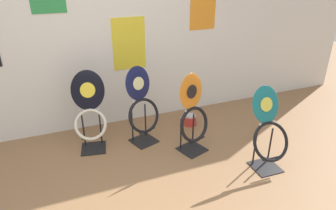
{
  "coord_description": "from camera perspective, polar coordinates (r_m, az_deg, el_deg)",
  "views": [
    {
      "loc": [
        -0.5,
        -1.68,
        1.97
      ],
      "look_at": [
        0.62,
        1.11,
        0.55
      ],
      "focal_mm": 32.0,
      "sensor_mm": 36.0,
      "label": 1
    }
  ],
  "objects": [
    {
      "name": "toilet_seat_display_orange_sun",
      "position": [
        3.34,
        4.8,
        -2.36
      ],
      "size": [
        0.43,
        0.35,
        0.92
      ],
      "color": "black",
      "rests_on": "ground_plane"
    },
    {
      "name": "paint_can",
      "position": [
        4.04,
        4.22,
        -2.77
      ],
      "size": [
        0.17,
        0.17,
        0.14
      ],
      "color": "red",
      "rests_on": "ground_plane"
    },
    {
      "name": "toilet_seat_display_teal_sax",
      "position": [
        3.23,
        18.62,
        -5.11
      ],
      "size": [
        0.42,
        0.37,
        0.87
      ],
      "color": "black",
      "rests_on": "ground_plane"
    },
    {
      "name": "wall_back",
      "position": [
        3.77,
        -14.31,
        14.28
      ],
      "size": [
        8.0,
        0.07,
        2.6
      ],
      "color": "silver",
      "rests_on": "ground_plane"
    },
    {
      "name": "toilet_seat_display_navy_moon",
      "position": [
        3.51,
        -5.0,
        -0.5
      ],
      "size": [
        0.45,
        0.35,
        0.94
      ],
      "color": "black",
      "rests_on": "ground_plane"
    },
    {
      "name": "toilet_seat_display_jazz_black",
      "position": [
        3.49,
        -14.66,
        -1.62
      ],
      "size": [
        0.43,
        0.42,
        0.9
      ],
      "color": "black",
      "rests_on": "ground_plane"
    }
  ]
}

